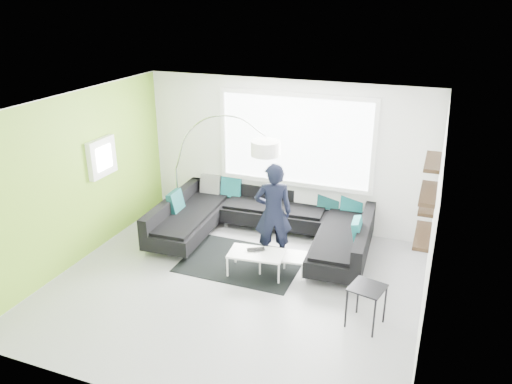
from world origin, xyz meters
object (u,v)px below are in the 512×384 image
(arc_lamp, at_px, (176,169))
(side_table, at_px, (366,306))
(coffee_table, at_px, (270,262))
(laptop, at_px, (256,251))
(sectional_sofa, at_px, (264,225))
(person, at_px, (273,213))

(arc_lamp, distance_m, side_table, 4.47)
(coffee_table, distance_m, laptop, 0.29)
(coffee_table, bearing_deg, sectional_sofa, 109.15)
(side_table, bearing_deg, laptop, 157.42)
(side_table, bearing_deg, coffee_table, 153.36)
(person, bearing_deg, laptop, 53.60)
(sectional_sofa, relative_size, side_table, 6.42)
(coffee_table, bearing_deg, arc_lamp, 147.66)
(side_table, height_order, laptop, side_table)
(coffee_table, xyz_separation_m, person, (-0.10, 0.45, 0.67))
(sectional_sofa, height_order, person, person)
(side_table, xyz_separation_m, laptop, (-1.88, 0.78, 0.08))
(arc_lamp, relative_size, laptop, 6.69)
(side_table, height_order, person, person)
(person, height_order, laptop, person)
(coffee_table, bearing_deg, laptop, -172.17)
(arc_lamp, height_order, person, arc_lamp)
(side_table, relative_size, laptop, 1.75)
(coffee_table, bearing_deg, side_table, -33.09)
(person, bearing_deg, sectional_sofa, -79.06)
(person, bearing_deg, arc_lamp, -41.07)
(laptop, bearing_deg, side_table, -52.00)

